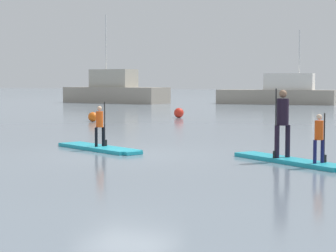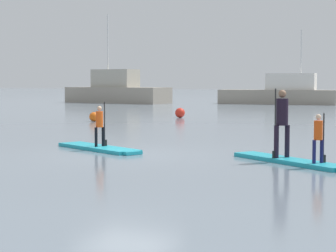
{
  "view_description": "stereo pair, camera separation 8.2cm",
  "coord_description": "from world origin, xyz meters",
  "px_view_note": "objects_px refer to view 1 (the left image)",
  "views": [
    {
      "loc": [
        8.46,
        -14.88,
        1.98
      ],
      "look_at": [
        -0.02,
        2.45,
        0.61
      ],
      "focal_mm": 68.43,
      "sensor_mm": 36.0,
      "label": 1
    },
    {
      "loc": [
        8.53,
        -14.84,
        1.98
      ],
      "look_at": [
        -0.02,
        2.45,
        0.61
      ],
      "focal_mm": 68.43,
      "sensor_mm": 36.0,
      "label": 2
    }
  ],
  "objects_px": {
    "mooring_buoy_mid": "(93,117)",
    "paddleboard_far": "(292,161)",
    "mooring_buoy_far": "(179,113)",
    "paddleboard_near": "(100,148)",
    "motor_boat_small_navy": "(115,91)",
    "paddler_child_solo": "(100,124)",
    "fishing_boat_white_large": "(279,93)",
    "paddler_child_front": "(319,136)",
    "paddler_adult": "(282,119)"
  },
  "relations": [
    {
      "from": "paddleboard_near",
      "to": "mooring_buoy_far",
      "type": "bearing_deg",
      "value": 106.98
    },
    {
      "from": "motor_boat_small_navy",
      "to": "mooring_buoy_mid",
      "type": "bearing_deg",
      "value": -61.56
    },
    {
      "from": "paddleboard_near",
      "to": "mooring_buoy_mid",
      "type": "distance_m",
      "value": 12.85
    },
    {
      "from": "paddleboard_far",
      "to": "motor_boat_small_navy",
      "type": "height_order",
      "value": "motor_boat_small_navy"
    },
    {
      "from": "paddler_adult",
      "to": "mooring_buoy_far",
      "type": "xyz_separation_m",
      "value": [
        -10.14,
        15.68,
        -0.79
      ]
    },
    {
      "from": "paddler_child_solo",
      "to": "mooring_buoy_mid",
      "type": "xyz_separation_m",
      "value": [
        -7.12,
        10.69,
        -0.52
      ]
    },
    {
      "from": "paddler_child_front",
      "to": "fishing_boat_white_large",
      "type": "bearing_deg",
      "value": 107.53
    },
    {
      "from": "paddleboard_near",
      "to": "paddler_adult",
      "type": "xyz_separation_m",
      "value": [
        5.44,
        -0.29,
        1.0
      ]
    },
    {
      "from": "mooring_buoy_far",
      "to": "paddleboard_near",
      "type": "bearing_deg",
      "value": -73.02
    },
    {
      "from": "paddler_adult",
      "to": "paddler_child_front",
      "type": "relative_size",
      "value": 1.48
    },
    {
      "from": "paddleboard_near",
      "to": "paddleboard_far",
      "type": "bearing_deg",
      "value": -4.73
    },
    {
      "from": "paddler_child_solo",
      "to": "fishing_boat_white_large",
      "type": "bearing_deg",
      "value": 98.48
    },
    {
      "from": "paddleboard_near",
      "to": "fishing_boat_white_large",
      "type": "relative_size",
      "value": 0.33
    },
    {
      "from": "mooring_buoy_mid",
      "to": "paddleboard_far",
      "type": "bearing_deg",
      "value": -41.02
    },
    {
      "from": "paddler_child_solo",
      "to": "fishing_boat_white_large",
      "type": "xyz_separation_m",
      "value": [
        -5.52,
        37.03,
        0.17
      ]
    },
    {
      "from": "paddleboard_far",
      "to": "fishing_boat_white_large",
      "type": "height_order",
      "value": "fishing_boat_white_large"
    },
    {
      "from": "paddleboard_near",
      "to": "paddler_child_solo",
      "type": "distance_m",
      "value": 0.7
    },
    {
      "from": "paddler_child_front",
      "to": "mooring_buoy_far",
      "type": "bearing_deg",
      "value": 124.41
    },
    {
      "from": "paddleboard_near",
      "to": "paddler_adult",
      "type": "distance_m",
      "value": 5.54
    },
    {
      "from": "paddleboard_near",
      "to": "motor_boat_small_navy",
      "type": "distance_m",
      "value": 38.86
    },
    {
      "from": "mooring_buoy_far",
      "to": "paddler_child_front",
      "type": "bearing_deg",
      "value": -55.59
    },
    {
      "from": "paddleboard_near",
      "to": "paddleboard_far",
      "type": "distance_m",
      "value": 5.75
    },
    {
      "from": "paddleboard_near",
      "to": "motor_boat_small_navy",
      "type": "height_order",
      "value": "motor_boat_small_navy"
    },
    {
      "from": "paddleboard_near",
      "to": "paddler_child_front",
      "type": "bearing_deg",
      "value": -8.34
    },
    {
      "from": "paddler_child_front",
      "to": "mooring_buoy_mid",
      "type": "xyz_separation_m",
      "value": [
        -13.6,
        11.65,
        -0.5
      ]
    },
    {
      "from": "paddleboard_near",
      "to": "mooring_buoy_mid",
      "type": "relative_size",
      "value": 7.23
    },
    {
      "from": "paddler_child_solo",
      "to": "paddler_adult",
      "type": "bearing_deg",
      "value": -3.19
    },
    {
      "from": "fishing_boat_white_large",
      "to": "mooring_buoy_far",
      "type": "bearing_deg",
      "value": -87.85
    },
    {
      "from": "paddleboard_far",
      "to": "motor_boat_small_navy",
      "type": "distance_m",
      "value": 42.41
    },
    {
      "from": "paddler_child_solo",
      "to": "fishing_boat_white_large",
      "type": "distance_m",
      "value": 37.44
    },
    {
      "from": "paddler_child_solo",
      "to": "paddleboard_near",
      "type": "bearing_deg",
      "value": -141.16
    },
    {
      "from": "paddleboard_far",
      "to": "paddler_child_solo",
      "type": "bearing_deg",
      "value": 175.19
    },
    {
      "from": "paddleboard_far",
      "to": "fishing_boat_white_large",
      "type": "distance_m",
      "value": 39.17
    },
    {
      "from": "fishing_boat_white_large",
      "to": "motor_boat_small_navy",
      "type": "relative_size",
      "value": 0.99
    },
    {
      "from": "paddler_child_solo",
      "to": "paddler_adult",
      "type": "relative_size",
      "value": 0.75
    },
    {
      "from": "paddler_child_front",
      "to": "paddleboard_far",
      "type": "bearing_deg",
      "value": 147.94
    },
    {
      "from": "paddler_child_front",
      "to": "fishing_boat_white_large",
      "type": "xyz_separation_m",
      "value": [
        -12.0,
        37.99,
        0.2
      ]
    },
    {
      "from": "paddler_child_solo",
      "to": "mooring_buoy_far",
      "type": "height_order",
      "value": "paddler_child_solo"
    },
    {
      "from": "paddleboard_far",
      "to": "mooring_buoy_mid",
      "type": "bearing_deg",
      "value": 138.98
    },
    {
      "from": "motor_boat_small_navy",
      "to": "paddleboard_far",
      "type": "bearing_deg",
      "value": -53.46
    },
    {
      "from": "paddler_child_front",
      "to": "fishing_boat_white_large",
      "type": "relative_size",
      "value": 0.11
    },
    {
      "from": "paddler_child_front",
      "to": "mooring_buoy_mid",
      "type": "bearing_deg",
      "value": 139.42
    },
    {
      "from": "paddler_adult",
      "to": "fishing_boat_white_large",
      "type": "height_order",
      "value": "fishing_boat_white_large"
    },
    {
      "from": "paddler_adult",
      "to": "paddler_child_front",
      "type": "xyz_separation_m",
      "value": [
        1.05,
        -0.66,
        -0.32
      ]
    },
    {
      "from": "paddleboard_far",
      "to": "motor_boat_small_navy",
      "type": "relative_size",
      "value": 0.34
    },
    {
      "from": "paddleboard_far",
      "to": "paddleboard_near",
      "type": "bearing_deg",
      "value": 175.27
    },
    {
      "from": "paddler_child_front",
      "to": "motor_boat_small_navy",
      "type": "distance_m",
      "value": 43.24
    },
    {
      "from": "paddleboard_far",
      "to": "mooring_buoy_far",
      "type": "height_order",
      "value": "mooring_buoy_far"
    },
    {
      "from": "mooring_buoy_mid",
      "to": "motor_boat_small_navy",
      "type": "bearing_deg",
      "value": 118.44
    },
    {
      "from": "paddler_adult",
      "to": "paddler_child_solo",
      "type": "bearing_deg",
      "value": 176.81
    }
  ]
}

